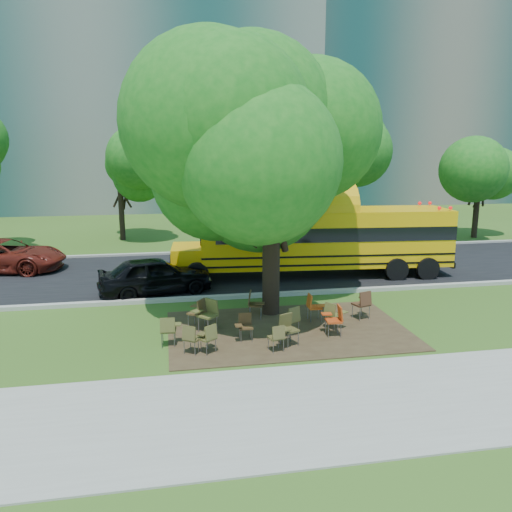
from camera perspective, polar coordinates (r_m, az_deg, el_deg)
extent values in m
plane|color=#315019|center=(15.24, -0.50, -8.07)|extent=(160.00, 160.00, 0.00)
cube|color=gray|center=(10.78, 4.24, -17.01)|extent=(60.00, 4.00, 0.04)
cube|color=#382819|center=(14.97, 3.65, -8.42)|extent=(7.00, 4.50, 0.03)
cube|color=black|center=(21.88, -3.62, -1.78)|extent=(80.00, 8.00, 0.04)
cube|color=gray|center=(18.04, -2.13, -4.62)|extent=(80.00, 0.25, 0.14)
cube|color=gray|center=(25.85, -4.69, 0.48)|extent=(80.00, 0.25, 0.14)
cube|color=slate|center=(50.74, -17.41, 18.07)|extent=(38.00, 16.00, 22.00)
cube|color=#6F665C|center=(58.87, 17.42, 18.64)|extent=(30.00, 16.00, 25.00)
cylinder|color=black|center=(30.42, -15.13, 5.06)|extent=(0.32, 0.32, 3.50)
sphere|color=#155D15|center=(30.23, -15.39, 9.71)|extent=(4.80, 4.80, 4.80)
cylinder|color=black|center=(30.14, 10.07, 5.90)|extent=(0.38, 0.38, 4.20)
sphere|color=#155D15|center=(29.98, 10.28, 11.49)|extent=(5.60, 5.60, 5.60)
cylinder|color=black|center=(32.96, 23.88, 5.04)|extent=(0.34, 0.34, 3.60)
sphere|color=#155D15|center=(32.79, 24.26, 9.46)|extent=(5.00, 5.00, 5.00)
cylinder|color=black|center=(15.88, 1.74, 0.21)|extent=(0.56, 0.56, 3.97)
sphere|color=#155D15|center=(15.54, 1.81, 11.34)|extent=(7.20, 7.20, 7.20)
cube|color=#DA9D06|center=(21.11, 7.89, 2.19)|extent=(10.48, 3.12, 2.30)
cube|color=black|center=(21.14, 8.66, 2.89)|extent=(9.92, 3.12, 0.56)
cube|color=#DA9D06|center=(20.66, -7.87, -0.08)|extent=(1.37, 2.15, 0.89)
cube|color=black|center=(21.22, 7.85, 0.63)|extent=(10.50, 3.15, 0.08)
cube|color=black|center=(21.29, 7.82, -0.29)|extent=(10.50, 3.15, 0.08)
cylinder|color=black|center=(19.61, -6.75, -2.12)|extent=(0.96, 0.35, 0.94)
cylinder|color=black|center=(21.89, -6.68, -0.62)|extent=(0.96, 0.35, 0.94)
cylinder|color=black|center=(21.08, 15.77, -1.49)|extent=(0.96, 0.35, 0.94)
cylinder|color=black|center=(23.22, 13.66, -0.15)|extent=(0.96, 0.35, 0.94)
cylinder|color=black|center=(21.60, 19.01, -1.38)|extent=(0.96, 0.35, 0.94)
cylinder|color=black|center=(23.69, 16.66, -0.08)|extent=(0.96, 0.35, 0.94)
cube|color=brown|center=(13.89, -10.00, -8.37)|extent=(0.44, 0.43, 0.05)
cube|color=brown|center=(13.65, -10.09, -7.78)|extent=(0.40, 0.12, 0.40)
cube|color=brown|center=(13.96, -9.00, -7.71)|extent=(0.24, 0.29, 0.03)
cylinder|color=slate|center=(14.13, -10.61, -8.99)|extent=(0.02, 0.02, 0.44)
cylinder|color=slate|center=(13.80, -9.31, -9.47)|extent=(0.02, 0.02, 0.44)
cube|color=#4A4120|center=(13.28, -7.28, -9.34)|extent=(0.54, 0.53, 0.05)
cube|color=#4A4120|center=(13.07, -7.68, -8.73)|extent=(0.36, 0.28, 0.38)
cube|color=#4A4120|center=(13.24, -6.14, -8.85)|extent=(0.32, 0.33, 0.03)
cylinder|color=slate|center=(13.56, -7.50, -9.84)|extent=(0.02, 0.02, 0.42)
cylinder|color=slate|center=(13.16, -7.00, -10.54)|extent=(0.02, 0.02, 0.42)
cube|color=brown|center=(13.26, -5.64, -9.33)|extent=(0.55, 0.54, 0.05)
cube|color=brown|center=(13.06, -5.15, -8.68)|extent=(0.36, 0.30, 0.38)
cube|color=brown|center=(13.45, -5.29, -8.49)|extent=(0.33, 0.34, 0.03)
cylinder|color=slate|center=(13.35, -6.61, -10.18)|extent=(0.02, 0.02, 0.43)
cylinder|color=slate|center=(13.32, -4.62, -10.19)|extent=(0.02, 0.02, 0.43)
cube|color=#432D17|center=(14.02, -1.18, -8.14)|extent=(0.39, 0.37, 0.05)
cube|color=#432D17|center=(14.11, -1.28, -7.15)|extent=(0.36, 0.09, 0.36)
cube|color=#432D17|center=(13.84, -2.01, -7.94)|extent=(0.20, 0.26, 0.03)
cylinder|color=slate|center=(13.97, -0.46, -9.11)|extent=(0.02, 0.02, 0.41)
cylinder|color=slate|center=(14.22, -1.89, -8.73)|extent=(0.02, 0.02, 0.41)
cube|color=#4F4522|center=(13.33, 2.30, -9.30)|extent=(0.44, 0.43, 0.04)
cube|color=#4F4522|center=(13.12, 2.61, -8.74)|extent=(0.36, 0.16, 0.35)
cube|color=#4F4522|center=(13.48, 2.90, -8.57)|extent=(0.24, 0.28, 0.03)
cylinder|color=slate|center=(13.47, 1.43, -9.97)|extent=(0.02, 0.02, 0.40)
cylinder|color=slate|center=(13.34, 3.17, -10.21)|extent=(0.02, 0.02, 0.40)
cube|color=#463F1E|center=(13.69, 3.83, -8.45)|extent=(0.55, 0.54, 0.05)
cube|color=#463F1E|center=(13.75, 3.39, -7.35)|extent=(0.41, 0.25, 0.41)
cube|color=#463F1E|center=(13.40, 3.36, -8.35)|extent=(0.32, 0.35, 0.03)
cylinder|color=slate|center=(13.74, 4.85, -9.41)|extent=(0.02, 0.02, 0.46)
cylinder|color=slate|center=(13.80, 2.80, -9.28)|extent=(0.02, 0.02, 0.46)
cube|color=#AA3912|center=(14.50, 8.84, -7.32)|extent=(0.46, 0.48, 0.05)
cube|color=#AA3912|center=(14.47, 9.60, -6.42)|extent=(0.14, 0.43, 0.42)
cube|color=#AA3912|center=(14.66, 8.06, -6.56)|extent=(0.31, 0.26, 0.03)
cylinder|color=slate|center=(14.38, 8.29, -8.48)|extent=(0.03, 0.03, 0.47)
cylinder|color=slate|center=(14.78, 9.32, -7.92)|extent=(0.03, 0.03, 0.47)
cube|color=brown|center=(15.08, 8.84, -6.69)|extent=(0.55, 0.55, 0.05)
cube|color=brown|center=(14.88, 8.45, -6.07)|extent=(0.29, 0.37, 0.39)
cube|color=brown|center=(15.02, 9.88, -6.34)|extent=(0.34, 0.33, 0.03)
cylinder|color=slate|center=(15.37, 8.70, -7.18)|extent=(0.02, 0.02, 0.44)
cylinder|color=slate|center=(14.93, 8.93, -7.77)|extent=(0.02, 0.02, 0.44)
cube|color=#4F371C|center=(15.10, -6.83, -6.47)|extent=(0.59, 0.60, 0.05)
cube|color=#4F371C|center=(14.94, -6.23, -5.73)|extent=(0.32, 0.40, 0.42)
cube|color=#4F371C|center=(15.34, -6.83, -5.68)|extent=(0.37, 0.36, 0.03)
cylinder|color=slate|center=(15.12, -7.74, -7.41)|extent=(0.03, 0.03, 0.47)
cylinder|color=slate|center=(15.23, -5.89, -7.21)|extent=(0.03, 0.03, 0.47)
cube|color=brown|center=(14.71, -5.56, -6.82)|extent=(0.65, 0.65, 0.06)
cube|color=brown|center=(14.77, -5.06, -5.72)|extent=(0.38, 0.40, 0.45)
cube|color=brown|center=(14.73, -6.76, -6.27)|extent=(0.40, 0.39, 0.03)
cylinder|color=slate|center=(14.54, -5.49, -8.10)|extent=(0.03, 0.03, 0.50)
cylinder|color=slate|center=(15.04, -5.59, -7.40)|extent=(0.03, 0.03, 0.50)
cube|color=#3F2D16|center=(15.77, -0.06, -5.58)|extent=(0.51, 0.52, 0.05)
cube|color=#3F2D16|center=(15.72, -0.74, -4.77)|extent=(0.20, 0.43, 0.42)
cube|color=#3F2D16|center=(15.49, 0.43, -5.43)|extent=(0.34, 0.29, 0.03)
cylinder|color=slate|center=(16.00, 0.62, -6.20)|extent=(0.02, 0.02, 0.47)
cylinder|color=slate|center=(15.69, -0.74, -6.58)|extent=(0.02, 0.02, 0.47)
cube|color=#4C4621|center=(14.45, 3.90, -7.32)|extent=(0.57, 0.57, 0.05)
cube|color=#4C4621|center=(14.25, 4.43, -6.66)|extent=(0.40, 0.28, 0.41)
cube|color=#4C4621|center=(14.67, 4.22, -6.52)|extent=(0.34, 0.36, 0.03)
cylinder|color=slate|center=(14.53, 2.91, -8.15)|extent=(0.02, 0.02, 0.46)
cylinder|color=slate|center=(14.52, 4.87, -8.20)|extent=(0.02, 0.02, 0.46)
cube|color=#C84E15|center=(15.67, 6.73, -5.84)|extent=(0.40, 0.42, 0.05)
cube|color=#C84E15|center=(15.56, 6.11, -5.11)|extent=(0.10, 0.40, 0.40)
cube|color=#C84E15|center=(15.46, 7.50, -5.65)|extent=(0.28, 0.22, 0.03)
cylinder|color=slate|center=(15.95, 7.13, -6.39)|extent=(0.02, 0.02, 0.45)
cylinder|color=slate|center=(15.54, 6.28, -6.86)|extent=(0.02, 0.02, 0.45)
cube|color=#48291A|center=(16.07, 11.92, -5.42)|extent=(0.57, 0.56, 0.05)
cube|color=#48291A|center=(15.86, 12.42, -4.77)|extent=(0.45, 0.23, 0.44)
cube|color=#48291A|center=(16.31, 12.31, -4.70)|extent=(0.32, 0.36, 0.03)
cylinder|color=slate|center=(16.17, 10.95, -6.19)|extent=(0.03, 0.03, 0.49)
cylinder|color=slate|center=(16.13, 12.82, -6.32)|extent=(0.03, 0.03, 0.49)
imported|color=black|center=(18.79, -11.42, -2.18)|extent=(4.37, 2.49, 1.40)
imported|color=#57160E|center=(24.37, -26.87, 0.03)|extent=(5.47, 3.19, 1.43)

